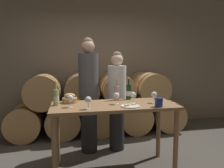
{
  "coord_description": "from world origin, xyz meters",
  "views": [
    {
      "loc": [
        -0.55,
        -2.75,
        1.53
      ],
      "look_at": [
        0.0,
        0.14,
        1.17
      ],
      "focal_mm": 35.0,
      "sensor_mm": 36.0,
      "label": 1
    }
  ],
  "objects_px": {
    "wine_glass_far_left": "(70,98)",
    "wine_glass_left": "(88,100)",
    "blue_crock": "(159,102)",
    "bread_basket": "(70,99)",
    "wine_bottle_rose": "(117,93)",
    "wine_glass_right": "(133,95)",
    "person_left": "(89,94)",
    "cheese_plate": "(130,106)",
    "wine_bottle_white": "(56,97)",
    "person_right": "(117,100)",
    "tasting_table": "(114,114)",
    "wine_bottle_red": "(129,92)",
    "wine_glass_center": "(116,96)",
    "wine_glass_far_right": "(154,95)"
  },
  "relations": [
    {
      "from": "person_right",
      "to": "bread_basket",
      "type": "distance_m",
      "value": 0.9
    },
    {
      "from": "blue_crock",
      "to": "wine_glass_right",
      "type": "bearing_deg",
      "value": 133.2
    },
    {
      "from": "wine_bottle_white",
      "to": "wine_bottle_rose",
      "type": "distance_m",
      "value": 0.85
    },
    {
      "from": "tasting_table",
      "to": "wine_glass_center",
      "type": "height_order",
      "value": "wine_glass_center"
    },
    {
      "from": "wine_glass_left",
      "to": "blue_crock",
      "type": "bearing_deg",
      "value": -2.86
    },
    {
      "from": "person_right",
      "to": "cheese_plate",
      "type": "height_order",
      "value": "person_right"
    },
    {
      "from": "wine_glass_left",
      "to": "wine_bottle_red",
      "type": "bearing_deg",
      "value": 38.45
    },
    {
      "from": "tasting_table",
      "to": "wine_glass_left",
      "type": "xyz_separation_m",
      "value": [
        -0.35,
        -0.21,
        0.24
      ]
    },
    {
      "from": "person_right",
      "to": "wine_bottle_rose",
      "type": "distance_m",
      "value": 0.46
    },
    {
      "from": "wine_bottle_white",
      "to": "cheese_plate",
      "type": "relative_size",
      "value": 1.31
    },
    {
      "from": "person_left",
      "to": "bread_basket",
      "type": "bearing_deg",
      "value": -121.8
    },
    {
      "from": "tasting_table",
      "to": "wine_bottle_red",
      "type": "bearing_deg",
      "value": 45.94
    },
    {
      "from": "wine_bottle_rose",
      "to": "bread_basket",
      "type": "bearing_deg",
      "value": -174.39
    },
    {
      "from": "bread_basket",
      "to": "wine_glass_far_left",
      "type": "distance_m",
      "value": 0.27
    },
    {
      "from": "cheese_plate",
      "to": "wine_glass_left",
      "type": "distance_m",
      "value": 0.54
    },
    {
      "from": "blue_crock",
      "to": "bread_basket",
      "type": "xyz_separation_m",
      "value": [
        -1.08,
        0.46,
        -0.01
      ]
    },
    {
      "from": "wine_bottle_rose",
      "to": "wine_glass_right",
      "type": "xyz_separation_m",
      "value": [
        0.17,
        -0.25,
        0.0
      ]
    },
    {
      "from": "person_right",
      "to": "wine_glass_far_left",
      "type": "xyz_separation_m",
      "value": [
        -0.75,
        -0.74,
        0.19
      ]
    },
    {
      "from": "tasting_table",
      "to": "wine_bottle_rose",
      "type": "distance_m",
      "value": 0.37
    },
    {
      "from": "wine_bottle_rose",
      "to": "wine_glass_center",
      "type": "height_order",
      "value": "wine_bottle_rose"
    },
    {
      "from": "person_left",
      "to": "cheese_plate",
      "type": "height_order",
      "value": "person_left"
    },
    {
      "from": "wine_glass_far_left",
      "to": "wine_glass_right",
      "type": "xyz_separation_m",
      "value": [
        0.82,
        0.08,
        0.0
      ]
    },
    {
      "from": "blue_crock",
      "to": "wine_glass_center",
      "type": "distance_m",
      "value": 0.55
    },
    {
      "from": "tasting_table",
      "to": "wine_glass_right",
      "type": "bearing_deg",
      "value": 2.29
    },
    {
      "from": "wine_bottle_white",
      "to": "bread_basket",
      "type": "relative_size",
      "value": 1.54
    },
    {
      "from": "wine_bottle_red",
      "to": "cheese_plate",
      "type": "xyz_separation_m",
      "value": [
        -0.1,
        -0.46,
        -0.1
      ]
    },
    {
      "from": "wine_glass_far_left",
      "to": "wine_glass_far_right",
      "type": "distance_m",
      "value": 1.11
    },
    {
      "from": "tasting_table",
      "to": "wine_glass_left",
      "type": "bearing_deg",
      "value": -148.67
    },
    {
      "from": "person_left",
      "to": "person_right",
      "type": "distance_m",
      "value": 0.47
    },
    {
      "from": "wine_bottle_rose",
      "to": "wine_glass_far_left",
      "type": "bearing_deg",
      "value": -153.08
    },
    {
      "from": "wine_bottle_white",
      "to": "wine_glass_far_right",
      "type": "distance_m",
      "value": 1.29
    },
    {
      "from": "cheese_plate",
      "to": "wine_bottle_red",
      "type": "bearing_deg",
      "value": 77.54
    },
    {
      "from": "blue_crock",
      "to": "wine_glass_center",
      "type": "relative_size",
      "value": 0.75
    },
    {
      "from": "wine_bottle_rose",
      "to": "tasting_table",
      "type": "bearing_deg",
      "value": -109.0
    },
    {
      "from": "wine_bottle_white",
      "to": "blue_crock",
      "type": "distance_m",
      "value": 1.3
    },
    {
      "from": "person_right",
      "to": "blue_crock",
      "type": "bearing_deg",
      "value": -70.61
    },
    {
      "from": "tasting_table",
      "to": "wine_glass_far_right",
      "type": "xyz_separation_m",
      "value": [
        0.55,
        -0.02,
        0.24
      ]
    },
    {
      "from": "bread_basket",
      "to": "wine_glass_far_left",
      "type": "xyz_separation_m",
      "value": [
        0.01,
        -0.27,
        0.06
      ]
    },
    {
      "from": "wine_bottle_white",
      "to": "person_left",
      "type": "bearing_deg",
      "value": 52.43
    },
    {
      "from": "wine_bottle_red",
      "to": "person_right",
      "type": "bearing_deg",
      "value": 102.6
    },
    {
      "from": "blue_crock",
      "to": "wine_glass_far_left",
      "type": "relative_size",
      "value": 0.75
    },
    {
      "from": "blue_crock",
      "to": "wine_glass_far_right",
      "type": "height_order",
      "value": "wine_glass_far_right"
    },
    {
      "from": "tasting_table",
      "to": "blue_crock",
      "type": "relative_size",
      "value": 14.1
    },
    {
      "from": "wine_bottle_red",
      "to": "blue_crock",
      "type": "distance_m",
      "value": 0.59
    },
    {
      "from": "wine_glass_far_left",
      "to": "wine_glass_left",
      "type": "distance_m",
      "value": 0.26
    },
    {
      "from": "bread_basket",
      "to": "wine_glass_left",
      "type": "distance_m",
      "value": 0.47
    },
    {
      "from": "wine_glass_right",
      "to": "person_right",
      "type": "bearing_deg",
      "value": 96.54
    },
    {
      "from": "bread_basket",
      "to": "tasting_table",
      "type": "bearing_deg",
      "value": -19.32
    },
    {
      "from": "person_left",
      "to": "blue_crock",
      "type": "relative_size",
      "value": 15.91
    },
    {
      "from": "tasting_table",
      "to": "wine_bottle_white",
      "type": "xyz_separation_m",
      "value": [
        -0.74,
        0.07,
        0.24
      ]
    }
  ]
}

